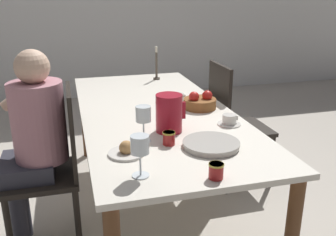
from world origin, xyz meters
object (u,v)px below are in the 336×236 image
object	(u,v)px
candlestick_tall	(156,67)
wine_glass_water	(143,116)
chair_person_side	(54,165)
red_pitcher	(169,113)
chair_opposite	(232,122)
jam_jar_amber	(216,170)
bread_plate	(126,151)
jam_jar_red	(169,138)
serving_tray	(211,144)
teacup_near_person	(229,120)
person_seated	(34,134)
wine_glass_juice	(140,147)
fruit_bowl	(200,102)
teacup_across	(178,98)

from	to	relation	value
candlestick_tall	wine_glass_water	bearing A→B (deg)	-106.33
chair_person_side	red_pitcher	size ratio (longest dim) A/B	4.54
chair_opposite	jam_jar_amber	world-z (taller)	chair_opposite
bread_plate	jam_jar_red	xyz separation A→B (m)	(0.23, 0.06, 0.02)
bread_plate	jam_jar_amber	size ratio (longest dim) A/B	2.62
red_pitcher	jam_jar_red	xyz separation A→B (m)	(-0.05, -0.18, -0.07)
bread_plate	serving_tray	bearing A→B (deg)	-3.22
chair_opposite	teacup_near_person	bearing A→B (deg)	-27.19
bread_plate	chair_person_side	bearing A→B (deg)	129.86
teacup_near_person	chair_opposite	bearing A→B (deg)	62.81
person_seated	wine_glass_water	bearing A→B (deg)	-119.37
person_seated	jam_jar_amber	xyz separation A→B (m)	(0.79, -0.80, 0.06)
wine_glass_juice	candlestick_tall	world-z (taller)	candlestick_tall
fruit_bowl	red_pitcher	bearing A→B (deg)	-131.52
serving_tray	bread_plate	distance (m)	0.43
serving_tray	fruit_bowl	distance (m)	0.65
wine_glass_juice	candlestick_tall	distance (m)	1.81
red_pitcher	wine_glass_water	xyz separation A→B (m)	(-0.17, -0.11, 0.04)
jam_jar_red	wine_glass_water	bearing A→B (deg)	147.23
chair_person_side	chair_opposite	world-z (taller)	same
bread_plate	wine_glass_juice	bearing A→B (deg)	-84.46
person_seated	jam_jar_red	distance (m)	0.80
person_seated	teacup_across	bearing A→B (deg)	-71.55
teacup_across	serving_tray	size ratio (longest dim) A/B	0.47
candlestick_tall	person_seated	bearing A→B (deg)	-133.10
red_pitcher	teacup_across	world-z (taller)	red_pitcher
teacup_near_person	jam_jar_amber	size ratio (longest dim) A/B	2.01
red_pitcher	fruit_bowl	distance (m)	0.48
teacup_near_person	bread_plate	size ratio (longest dim) A/B	0.77
teacup_near_person	candlestick_tall	xyz separation A→B (m)	(-0.14, 1.25, 0.08)
jam_jar_amber	fruit_bowl	xyz separation A→B (m)	(0.27, 0.94, 0.01)
serving_tray	fruit_bowl	size ratio (longest dim) A/B	1.34
fruit_bowl	chair_person_side	bearing A→B (deg)	-170.57
wine_glass_juice	jam_jar_red	distance (m)	0.38
person_seated	jam_jar_amber	world-z (taller)	person_seated
chair_opposite	wine_glass_juice	bearing A→B (deg)	-40.65
jam_jar_amber	red_pitcher	bearing A→B (deg)	94.34
chair_opposite	wine_glass_water	size ratio (longest dim) A/B	5.00
teacup_near_person	jam_jar_amber	bearing A→B (deg)	-118.73
wine_glass_water	wine_glass_juice	size ratio (longest dim) A/B	1.04
teacup_near_person	fruit_bowl	bearing A→B (deg)	99.87
red_pitcher	chair_person_side	bearing A→B (deg)	163.46
teacup_near_person	jam_jar_red	bearing A→B (deg)	-155.44
fruit_bowl	jam_jar_red	bearing A→B (deg)	-124.11
person_seated	bread_plate	bearing A→B (deg)	-135.18
jam_jar_amber	candlestick_tall	world-z (taller)	candlestick_tall
chair_person_side	red_pitcher	xyz separation A→B (m)	(0.65, -0.19, 0.33)
bread_plate	candlestick_tall	size ratio (longest dim) A/B	0.62
teacup_near_person	jam_jar_amber	distance (m)	0.68
teacup_near_person	jam_jar_red	distance (m)	0.47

